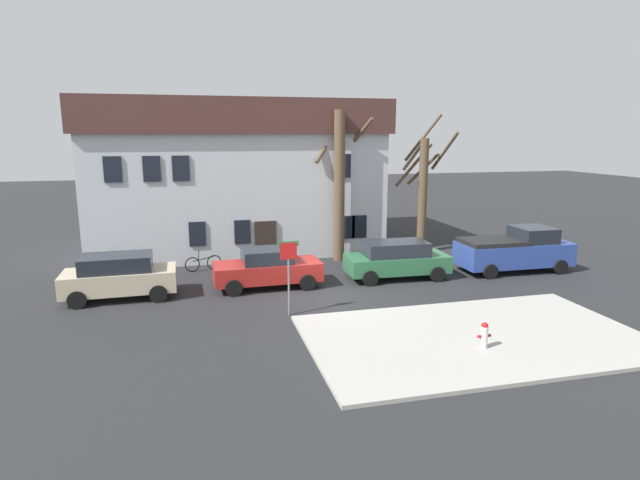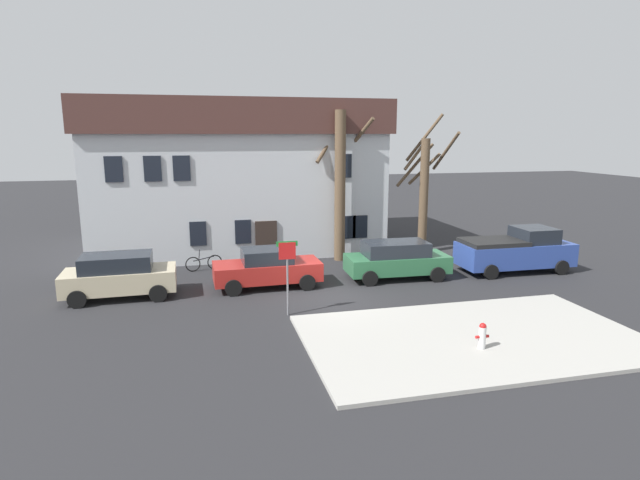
# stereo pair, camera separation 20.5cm
# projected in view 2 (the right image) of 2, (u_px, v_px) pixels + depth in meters

# --- Properties ---
(ground_plane) EXTENTS (120.00, 120.00, 0.00)m
(ground_plane) POSITION_uv_depth(u_px,v_px,m) (331.00, 297.00, 20.50)
(ground_plane) COLOR #262628
(sidewalk_slab) EXTENTS (10.68, 6.29, 0.12)m
(sidewalk_slab) POSITION_uv_depth(u_px,v_px,m) (473.00, 337.00, 16.31)
(sidewalk_slab) COLOR #A8A59E
(sidewalk_slab) RESTS_ON ground_plane
(building_main) EXTENTS (15.68, 9.45, 8.15)m
(building_main) POSITION_uv_depth(u_px,v_px,m) (236.00, 174.00, 29.50)
(building_main) COLOR silver
(building_main) RESTS_ON ground_plane
(tree_bare_near) EXTENTS (3.06, 2.18, 7.98)m
(tree_bare_near) POSITION_uv_depth(u_px,v_px,m) (340.00, 181.00, 25.91)
(tree_bare_near) COLOR brown
(tree_bare_near) RESTS_ON ground_plane
(tree_bare_mid) EXTENTS (2.59, 2.53, 7.49)m
(tree_bare_mid) POSITION_uv_depth(u_px,v_px,m) (424.00, 188.00, 27.73)
(tree_bare_mid) COLOR brown
(tree_bare_mid) RESTS_ON ground_plane
(car_beige_wagon) EXTENTS (4.30, 2.15, 1.76)m
(car_beige_wagon) POSITION_uv_depth(u_px,v_px,m) (119.00, 275.00, 20.30)
(car_beige_wagon) COLOR #C6B793
(car_beige_wagon) RESTS_ON ground_plane
(car_red_sedan) EXTENTS (4.52, 2.10, 1.67)m
(car_red_sedan) POSITION_uv_depth(u_px,v_px,m) (267.00, 268.00, 21.74)
(car_red_sedan) COLOR #AD231E
(car_red_sedan) RESTS_ON ground_plane
(car_green_wagon) EXTENTS (4.61, 2.19, 1.69)m
(car_green_wagon) POSITION_uv_depth(u_px,v_px,m) (397.00, 259.00, 23.05)
(car_green_wagon) COLOR #2D6B42
(car_green_wagon) RESTS_ON ground_plane
(pickup_truck_blue) EXTENTS (5.35, 2.33, 2.08)m
(pickup_truck_blue) POSITION_uv_depth(u_px,v_px,m) (516.00, 251.00, 24.24)
(pickup_truck_blue) COLOR #2D4799
(pickup_truck_blue) RESTS_ON ground_plane
(fire_hydrant) EXTENTS (0.42, 0.22, 0.80)m
(fire_hydrant) POSITION_uv_depth(u_px,v_px,m) (482.00, 335.00, 15.26)
(fire_hydrant) COLOR silver
(fire_hydrant) RESTS_ON sidewalk_slab
(street_sign_pole) EXTENTS (0.76, 0.07, 2.71)m
(street_sign_pole) POSITION_uv_depth(u_px,v_px,m) (287.00, 264.00, 18.12)
(street_sign_pole) COLOR slate
(street_sign_pole) RESTS_ON ground_plane
(bicycle_leaning) EXTENTS (1.73, 0.38, 1.03)m
(bicycle_leaning) POSITION_uv_depth(u_px,v_px,m) (204.00, 263.00, 24.51)
(bicycle_leaning) COLOR black
(bicycle_leaning) RESTS_ON ground_plane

